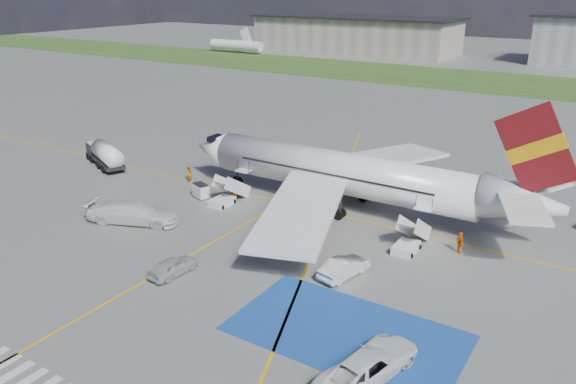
% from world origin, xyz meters
% --- Properties ---
extents(ground, '(400.00, 400.00, 0.00)m').
position_xyz_m(ground, '(0.00, 0.00, 0.00)').
color(ground, '#60605E').
rests_on(ground, ground).
extents(grass_strip, '(400.00, 30.00, 0.01)m').
position_xyz_m(grass_strip, '(0.00, 95.00, 0.01)').
color(grass_strip, '#2D4C1E').
rests_on(grass_strip, ground).
extents(taxiway_line_main, '(120.00, 0.20, 0.01)m').
position_xyz_m(taxiway_line_main, '(0.00, 12.00, 0.01)').
color(taxiway_line_main, gold).
rests_on(taxiway_line_main, ground).
extents(taxiway_line_cross, '(0.20, 60.00, 0.01)m').
position_xyz_m(taxiway_line_cross, '(-5.00, -10.00, 0.01)').
color(taxiway_line_cross, gold).
rests_on(taxiway_line_cross, ground).
extents(taxiway_line_diag, '(20.71, 56.45, 0.01)m').
position_xyz_m(taxiway_line_diag, '(0.00, 12.00, 0.01)').
color(taxiway_line_diag, gold).
rests_on(taxiway_line_diag, ground).
extents(staging_box, '(14.00, 8.00, 0.01)m').
position_xyz_m(staging_box, '(10.00, -4.00, 0.01)').
color(staging_box, '#194399').
rests_on(staging_box, ground).
extents(terminal_west, '(60.00, 22.00, 10.00)m').
position_xyz_m(terminal_west, '(-55.00, 130.00, 5.00)').
color(terminal_west, gray).
rests_on(terminal_west, ground).
extents(airliner, '(36.81, 32.95, 11.92)m').
position_xyz_m(airliner, '(1.51, 14.00, 3.39)').
color(airliner, white).
rests_on(airliner, ground).
extents(airstairs_fwd, '(1.90, 5.20, 3.60)m').
position_xyz_m(airstairs_fwd, '(-9.50, 8.70, 0.62)').
color(airstairs_fwd, white).
rests_on(airstairs_fwd, ground).
extents(airstairs_aft, '(1.90, 5.20, 3.60)m').
position_xyz_m(airstairs_aft, '(9.00, 8.70, 0.62)').
color(airstairs_aft, white).
rests_on(airstairs_aft, ground).
extents(fuel_tanker, '(8.36, 5.31, 2.80)m').
position_xyz_m(fuel_tanker, '(-28.51, 10.60, 1.18)').
color(fuel_tanker, black).
rests_on(fuel_tanker, ground).
extents(gpu_cart, '(2.02, 1.64, 1.46)m').
position_xyz_m(gpu_cart, '(-12.49, 8.71, 0.66)').
color(gpu_cart, white).
rests_on(gpu_cart, ground).
extents(car_silver_a, '(1.88, 4.06, 1.35)m').
position_xyz_m(car_silver_a, '(-3.95, -4.29, 0.67)').
color(car_silver_a, '#ADB0B5').
rests_on(car_silver_a, ground).
extents(car_silver_b, '(2.45, 4.61, 1.44)m').
position_xyz_m(car_silver_b, '(6.64, 2.17, 0.72)').
color(car_silver_b, silver).
rests_on(car_silver_b, ground).
extents(van_white_a, '(3.56, 5.79, 2.02)m').
position_xyz_m(van_white_a, '(12.83, -7.03, 1.01)').
color(van_white_a, white).
rests_on(van_white_a, ground).
extents(van_white_b, '(6.77, 4.66, 2.46)m').
position_xyz_m(van_white_b, '(-13.51, 0.83, 1.23)').
color(van_white_b, silver).
rests_on(van_white_b, ground).
extents(crew_fwd, '(0.76, 0.61, 1.82)m').
position_xyz_m(crew_fwd, '(-9.25, 9.78, 0.91)').
color(crew_fwd, '#E65D0C').
rests_on(crew_fwd, ground).
extents(crew_nose, '(0.73, 0.90, 1.71)m').
position_xyz_m(crew_nose, '(-16.80, 11.74, 0.86)').
color(crew_nose, orange).
rests_on(crew_nose, ground).
extents(crew_aft, '(1.02, 1.09, 1.80)m').
position_xyz_m(crew_aft, '(12.60, 10.39, 0.90)').
color(crew_aft, orange).
rests_on(crew_aft, ground).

